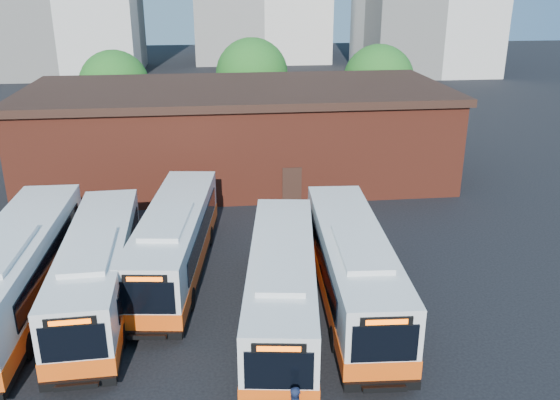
{
  "coord_description": "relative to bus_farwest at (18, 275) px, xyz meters",
  "views": [
    {
      "loc": [
        -1.73,
        -20.43,
        13.33
      ],
      "look_at": [
        1.14,
        4.36,
        3.95
      ],
      "focal_mm": 38.0,
      "sensor_mm": 36.0,
      "label": 1
    }
  ],
  "objects": [
    {
      "name": "ground",
      "position": [
        10.13,
        -2.79,
        -1.65
      ],
      "size": [
        220.0,
        220.0,
        0.0
      ],
      "primitive_type": "plane",
      "color": "black"
    },
    {
      "name": "bus_east",
      "position": [
        14.07,
        -1.12,
        -0.07
      ],
      "size": [
        3.39,
        12.93,
        3.49
      ],
      "rotation": [
        0.0,
        0.0,
        -0.06
      ],
      "color": "silver",
      "rests_on": "ground"
    },
    {
      "name": "tree_west",
      "position": [
        0.13,
        29.21,
        2.99
      ],
      "size": [
        6.0,
        6.0,
        7.65
      ],
      "color": "#382314",
      "rests_on": "ground"
    },
    {
      "name": "bus_mideast",
      "position": [
        10.9,
        -2.28,
        -0.12
      ],
      "size": [
        4.17,
        12.61,
        3.39
      ],
      "rotation": [
        0.0,
        0.0,
        -0.13
      ],
      "color": "silver",
      "rests_on": "ground"
    },
    {
      "name": "bus_farwest",
      "position": [
        0.0,
        0.0,
        0.0
      ],
      "size": [
        2.98,
        13.42,
        3.64
      ],
      "rotation": [
        0.0,
        0.0,
        -0.02
      ],
      "color": "silver",
      "rests_on": "ground"
    },
    {
      "name": "tree_east",
      "position": [
        23.13,
        28.21,
        3.18
      ],
      "size": [
        6.24,
        6.24,
        7.96
      ],
      "color": "#382314",
      "rests_on": "ground"
    },
    {
      "name": "tree_mid",
      "position": [
        12.13,
        31.21,
        3.43
      ],
      "size": [
        6.56,
        6.56,
        8.36
      ],
      "color": "#382314",
      "rests_on": "ground"
    },
    {
      "name": "depot_building",
      "position": [
        10.13,
        17.21,
        1.61
      ],
      "size": [
        28.6,
        12.6,
        6.4
      ],
      "color": "maroon",
      "rests_on": "ground"
    },
    {
      "name": "bus_midwest",
      "position": [
        6.4,
        2.67,
        -0.11
      ],
      "size": [
        4.08,
        12.67,
        3.4
      ],
      "rotation": [
        0.0,
        0.0,
        -0.13
      ],
      "color": "silver",
      "rests_on": "ground"
    },
    {
      "name": "bus_west",
      "position": [
        3.31,
        0.0,
        -0.12
      ],
      "size": [
        2.98,
        12.5,
        3.38
      ],
      "rotation": [
        0.0,
        0.0,
        0.03
      ],
      "color": "silver",
      "rests_on": "ground"
    }
  ]
}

